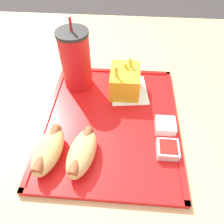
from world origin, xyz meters
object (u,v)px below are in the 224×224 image
object	(u,v)px
hot_dog_far	(50,150)
hot_dog_near	(83,152)
fries_carton	(124,81)
sauce_cup_mayo	(167,125)
soda_cup	(77,60)
sauce_cup_ketchup	(169,149)

from	to	relation	value
hot_dog_far	hot_dog_near	bearing A→B (deg)	-90.00
fries_carton	sauce_cup_mayo	size ratio (longest dim) A/B	2.10
soda_cup	sauce_cup_mayo	xyz separation A→B (m)	(-0.15, -0.24, -0.07)
soda_cup	hot_dog_far	xyz separation A→B (m)	(-0.25, 0.02, -0.06)
fries_carton	sauce_cup_mayo	world-z (taller)	fries_carton
fries_carton	sauce_cup_ketchup	bearing A→B (deg)	-150.90
fries_carton	sauce_cup_ketchup	xyz separation A→B (m)	(-0.20, -0.11, -0.02)
hot_dog_far	sauce_cup_mayo	xyz separation A→B (m)	(0.10, -0.26, -0.01)
hot_dog_near	sauce_cup_ketchup	bearing A→B (deg)	-80.72
soda_cup	sauce_cup_ketchup	bearing A→B (deg)	-132.20
hot_dog_far	sauce_cup_mayo	distance (m)	0.28
hot_dog_far	hot_dog_near	world-z (taller)	same
hot_dog_near	fries_carton	xyz separation A→B (m)	(0.23, -0.08, 0.01)
fries_carton	soda_cup	bearing A→B (deg)	80.50
sauce_cup_ketchup	hot_dog_near	bearing A→B (deg)	99.28
fries_carton	sauce_cup_ketchup	size ratio (longest dim) A/B	2.10
hot_dog_near	sauce_cup_mayo	world-z (taller)	hot_dog_near
sauce_cup_mayo	fries_carton	bearing A→B (deg)	40.54
fries_carton	sauce_cup_ketchup	distance (m)	0.23
hot_dog_far	sauce_cup_mayo	world-z (taller)	hot_dog_far
soda_cup	sauce_cup_ketchup	distance (m)	0.33
hot_dog_far	sauce_cup_ketchup	distance (m)	0.26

